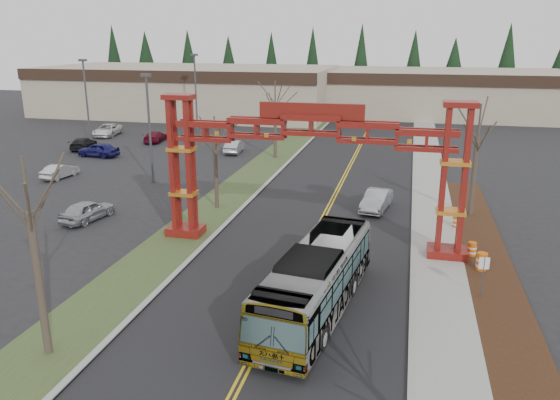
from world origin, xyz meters
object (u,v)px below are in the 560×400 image
(retail_building_west, at_px, (189,90))
(bare_tree_median_mid, at_px, (215,144))
(retail_building_east, at_px, (441,93))
(parked_car_far_a, at_px, (234,146))
(light_pole_mid, at_px, (86,96))
(street_sign, at_px, (484,269))
(parked_car_near_a, at_px, (87,210))
(barrel_south, at_px, (482,262))
(barrel_north, at_px, (457,222))
(parked_car_mid_b, at_px, (99,150))
(light_pole_near, at_px, (149,121))
(bare_tree_right_far, at_px, (478,137))
(barrel_mid, at_px, (472,250))
(parked_car_near_b, at_px, (60,171))
(parked_car_far_b, at_px, (107,130))
(bare_tree_median_near, at_px, (29,213))
(transit_bus, at_px, (317,280))
(silver_sedan, at_px, (376,200))
(bare_tree_median_far, at_px, (275,104))
(gateway_arch, at_px, (311,149))
(parked_car_mid_a, at_px, (155,137))
(parked_car_far_c, at_px, (83,143))
(light_pole_far, at_px, (196,87))

(retail_building_west, bearing_deg, bare_tree_median_mid, -65.42)
(retail_building_east, distance_m, parked_car_far_a, 43.36)
(light_pole_mid, height_order, street_sign, light_pole_mid)
(parked_car_near_a, bearing_deg, light_pole_mid, -49.14)
(barrel_south, height_order, barrel_north, barrel_south)
(parked_car_mid_b, bearing_deg, light_pole_mid, -136.00)
(retail_building_west, relative_size, light_pole_near, 4.97)
(bare_tree_right_far, relative_size, barrel_mid, 8.66)
(retail_building_east, bearing_deg, parked_car_near_b, -124.31)
(parked_car_near_b, relative_size, light_pole_near, 0.41)
(parked_car_far_a, bearing_deg, parked_car_far_b, -24.00)
(parked_car_mid_b, bearing_deg, parked_car_near_b, 15.61)
(retail_building_east, distance_m, bare_tree_median_near, 78.07)
(parked_car_mid_b, relative_size, light_pole_near, 0.48)
(transit_bus, xyz_separation_m, light_pole_mid, (-32.63, 33.86, 4.06))
(bare_tree_median_mid, distance_m, barrel_north, 17.44)
(bare_tree_median_mid, bearing_deg, silver_sedan, 11.54)
(retail_building_west, height_order, bare_tree_median_far, bare_tree_median_far)
(light_pole_mid, bearing_deg, parked_car_near_b, -67.51)
(retail_building_west, bearing_deg, barrel_mid, -53.65)
(bare_tree_median_near, xyz_separation_m, bare_tree_median_mid, (0.00, 19.84, -1.11))
(bare_tree_right_far, xyz_separation_m, light_pole_near, (-25.91, 3.21, -0.26))
(transit_bus, xyz_separation_m, street_sign, (7.52, 3.05, -0.01))
(bare_tree_median_mid, bearing_deg, parked_car_far_b, 132.97)
(silver_sedan, xyz_separation_m, bare_tree_median_far, (-11.45, 15.52, 4.90))
(gateway_arch, height_order, barrel_south, gateway_arch)
(bare_tree_median_mid, xyz_separation_m, light_pole_near, (-7.91, 5.68, 0.51))
(transit_bus, distance_m, bare_tree_median_near, 12.28)
(street_sign, bearing_deg, bare_tree_right_far, 87.09)
(parked_car_far_b, bearing_deg, light_pole_near, -60.04)
(parked_car_far_a, bearing_deg, barrel_mid, 126.37)
(parked_car_near_b, xyz_separation_m, bare_tree_median_mid, (16.71, -5.23, 4.21))
(parked_car_far_b, bearing_deg, barrel_mid, -45.75)
(bare_tree_right_far, bearing_deg, parked_car_near_a, -164.45)
(transit_bus, distance_m, parked_car_near_a, 19.81)
(silver_sedan, bearing_deg, bare_tree_median_mid, -159.12)
(bare_tree_median_far, xyz_separation_m, light_pole_near, (-7.91, -12.18, -0.27))
(parked_car_mid_b, xyz_separation_m, street_sign, (35.56, -24.95, 0.80))
(parked_car_mid_a, distance_m, light_pole_mid, 8.91)
(parked_car_mid_a, height_order, parked_car_far_c, parked_car_far_c)
(parked_car_far_a, bearing_deg, parked_car_mid_b, 16.27)
(gateway_arch, bearing_deg, light_pole_far, 120.52)
(parked_car_near_b, distance_m, barrel_south, 36.67)
(retail_building_west, bearing_deg, bare_tree_median_far, -53.96)
(bare_tree_median_far, relative_size, barrel_south, 7.32)
(bare_tree_median_far, xyz_separation_m, street_sign, (17.32, -28.68, -4.06))
(gateway_arch, xyz_separation_m, light_pole_mid, (-30.83, 25.86, -0.35))
(light_pole_mid, xyz_separation_m, street_sign, (40.15, -30.81, -4.08))
(bare_tree_median_near, bearing_deg, retail_building_west, 107.95)
(transit_bus, relative_size, silver_sedan, 2.55)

